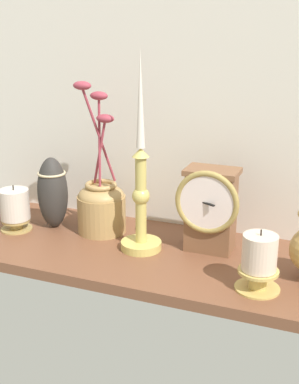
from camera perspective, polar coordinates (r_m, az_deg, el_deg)
ground_plane at (r=120.67cm, az=0.63°, el=-6.94°), size 100.00×36.00×2.40cm
back_wall at (r=127.75cm, az=3.73°, el=10.29°), size 120.00×2.00×65.00cm
mantel_clock at (r=117.47cm, az=6.61°, el=-1.75°), size 14.35×9.47×19.76cm
candlestick_tall_left at (r=116.81cm, az=-0.90°, el=-0.46°), size 9.36×9.36×44.85cm
brass_vase_jar at (r=128.72cm, az=-5.27°, el=-1.17°), size 11.88×11.88×37.03cm
pillar_candle_front at (r=134.13cm, az=-14.42°, el=-1.75°), size 7.81×7.81×11.63cm
pillar_candle_near_clock at (r=103.86cm, az=11.82°, el=-7.41°), size 8.91×8.91×12.57cm
tall_ceramic_vase at (r=132.71cm, az=-10.48°, el=-0.02°), size 7.52×7.52×18.12cm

